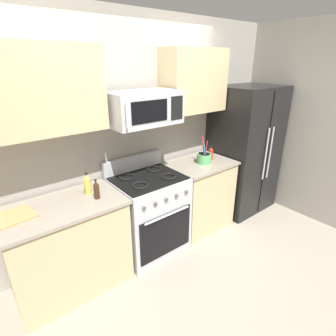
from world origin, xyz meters
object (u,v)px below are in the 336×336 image
at_px(bottle_oil, 87,184).
at_px(bottle_soy, 97,190).
at_px(range_oven, 149,213).
at_px(utensil_crock, 204,158).
at_px(microwave, 144,108).
at_px(cutting_board, 15,216).
at_px(refrigerator, 244,150).
at_px(bottle_hot_sauce, 211,153).

height_order(bottle_oil, bottle_soy, bottle_oil).
xyz_separation_m(range_oven, bottle_oil, (-0.65, 0.07, 0.54)).
bearing_deg(bottle_oil, utensil_crock, -4.38).
xyz_separation_m(range_oven, bottle_soy, (-0.62, -0.08, 0.52)).
xyz_separation_m(microwave, cutting_board, (-1.29, 0.02, -0.75)).
xyz_separation_m(refrigerator, microwave, (-1.68, 0.05, 0.77)).
relative_size(refrigerator, utensil_crock, 5.24).
height_order(range_oven, bottle_soy, bottle_soy).
distance_m(refrigerator, microwave, 1.85).
height_order(microwave, bottle_oil, microwave).
relative_size(microwave, bottle_hot_sauce, 4.02).
xyz_separation_m(microwave, bottle_soy, (-0.62, -0.11, -0.67)).
height_order(microwave, bottle_hot_sauce, microwave).
bearing_deg(range_oven, bottle_hot_sauce, -0.36).
bearing_deg(bottle_oil, range_oven, -6.00).
bearing_deg(microwave, bottle_oil, 176.45).
bearing_deg(bottle_hot_sauce, microwave, 178.03).
xyz_separation_m(microwave, utensil_crock, (0.83, -0.07, -0.69)).
distance_m(utensil_crock, bottle_soy, 1.45).
distance_m(range_oven, utensil_crock, 0.97).
bearing_deg(microwave, bottle_soy, -170.35).
distance_m(cutting_board, bottle_hot_sauce, 2.28).
relative_size(refrigerator, cutting_board, 6.39).
height_order(cutting_board, bottle_oil, bottle_oil).
distance_m(range_oven, microwave, 1.20).
xyz_separation_m(range_oven, utensil_crock, (0.83, -0.04, 0.50)).
relative_size(range_oven, bottle_hot_sauce, 6.05).
bearing_deg(bottle_oil, cutting_board, -178.14).
distance_m(refrigerator, bottle_soy, 2.31).
height_order(bottle_soy, bottle_hot_sauce, bottle_soy).
bearing_deg(range_oven, microwave, 90.06).
bearing_deg(utensil_crock, bottle_hot_sauce, 13.24).
distance_m(refrigerator, bottle_hot_sauce, 0.70).
bearing_deg(utensil_crock, cutting_board, 177.52).
relative_size(range_oven, utensil_crock, 3.18).
xyz_separation_m(cutting_board, bottle_soy, (0.67, -0.12, 0.08)).
height_order(refrigerator, bottle_soy, refrigerator).
height_order(range_oven, bottle_oil, bottle_oil).
relative_size(microwave, utensil_crock, 2.11).
xyz_separation_m(utensil_crock, bottle_oil, (-1.47, 0.11, 0.03)).
distance_m(utensil_crock, cutting_board, 2.12).
bearing_deg(bottle_soy, utensil_crock, 1.30).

